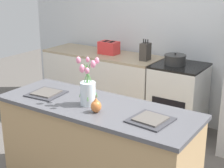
{
  "coord_description": "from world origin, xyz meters",
  "views": [
    {
      "loc": [
        1.62,
        -2.2,
        1.96
      ],
      "look_at": [
        0.0,
        0.25,
        1.0
      ],
      "focal_mm": 55.0,
      "sensor_mm": 36.0,
      "label": 1
    }
  ],
  "objects_px": {
    "toaster": "(109,48)",
    "knife_block": "(145,52)",
    "pear_figurine": "(96,106)",
    "flower_vase": "(88,89)",
    "cooking_pot": "(175,60)",
    "plate_setting_left": "(46,93)",
    "stove_range": "(178,100)",
    "plate_setting_right": "(151,120)"
  },
  "relations": [
    {
      "from": "stove_range",
      "to": "knife_block",
      "type": "xyz_separation_m",
      "value": [
        -0.46,
        -0.03,
        0.56
      ]
    },
    {
      "from": "pear_figurine",
      "to": "plate_setting_right",
      "type": "height_order",
      "value": "pear_figurine"
    },
    {
      "from": "toaster",
      "to": "stove_range",
      "type": "bearing_deg",
      "value": -0.97
    },
    {
      "from": "plate_setting_right",
      "to": "cooking_pot",
      "type": "relative_size",
      "value": 1.23
    },
    {
      "from": "plate_setting_left",
      "to": "flower_vase",
      "type": "bearing_deg",
      "value": 0.64
    },
    {
      "from": "cooking_pot",
      "to": "plate_setting_left",
      "type": "bearing_deg",
      "value": -109.61
    },
    {
      "from": "plate_setting_left",
      "to": "knife_block",
      "type": "distance_m",
      "value": 1.62
    },
    {
      "from": "stove_range",
      "to": "pear_figurine",
      "type": "relative_size",
      "value": 6.26
    },
    {
      "from": "plate_setting_left",
      "to": "toaster",
      "type": "bearing_deg",
      "value": 104.01
    },
    {
      "from": "plate_setting_right",
      "to": "cooking_pot",
      "type": "height_order",
      "value": "cooking_pot"
    },
    {
      "from": "stove_range",
      "to": "plate_setting_right",
      "type": "height_order",
      "value": "plate_setting_right"
    },
    {
      "from": "pear_figurine",
      "to": "knife_block",
      "type": "distance_m",
      "value": 1.76
    },
    {
      "from": "toaster",
      "to": "cooking_pot",
      "type": "bearing_deg",
      "value": -1.95
    },
    {
      "from": "flower_vase",
      "to": "knife_block",
      "type": "distance_m",
      "value": 1.63
    },
    {
      "from": "stove_range",
      "to": "plate_setting_right",
      "type": "distance_m",
      "value": 1.75
    },
    {
      "from": "stove_range",
      "to": "knife_block",
      "type": "bearing_deg",
      "value": -176.19
    },
    {
      "from": "cooking_pot",
      "to": "pear_figurine",
      "type": "bearing_deg",
      "value": -87.97
    },
    {
      "from": "flower_vase",
      "to": "plate_setting_left",
      "type": "bearing_deg",
      "value": -179.36
    },
    {
      "from": "plate_setting_left",
      "to": "pear_figurine",
      "type": "bearing_deg",
      "value": -8.21
    },
    {
      "from": "pear_figurine",
      "to": "plate_setting_left",
      "type": "distance_m",
      "value": 0.65
    },
    {
      "from": "flower_vase",
      "to": "toaster",
      "type": "distance_m",
      "value": 1.88
    },
    {
      "from": "pear_figurine",
      "to": "knife_block",
      "type": "xyz_separation_m",
      "value": [
        -0.46,
        1.7,
        0.07
      ]
    },
    {
      "from": "flower_vase",
      "to": "knife_block",
      "type": "bearing_deg",
      "value": 100.82
    },
    {
      "from": "plate_setting_left",
      "to": "cooking_pot",
      "type": "xyz_separation_m",
      "value": [
        0.58,
        1.62,
        0.06
      ]
    },
    {
      "from": "knife_block",
      "to": "plate_setting_right",
      "type": "bearing_deg",
      "value": -60.53
    },
    {
      "from": "plate_setting_right",
      "to": "toaster",
      "type": "xyz_separation_m",
      "value": [
        -1.5,
        1.65,
        0.09
      ]
    },
    {
      "from": "plate_setting_left",
      "to": "plate_setting_right",
      "type": "distance_m",
      "value": 1.08
    },
    {
      "from": "stove_range",
      "to": "plate_setting_right",
      "type": "relative_size",
      "value": 2.77
    },
    {
      "from": "cooking_pot",
      "to": "knife_block",
      "type": "relative_size",
      "value": 0.98
    },
    {
      "from": "plate_setting_left",
      "to": "cooking_pot",
      "type": "bearing_deg",
      "value": 70.39
    },
    {
      "from": "pear_figurine",
      "to": "plate_setting_left",
      "type": "relative_size",
      "value": 0.44
    },
    {
      "from": "flower_vase",
      "to": "plate_setting_right",
      "type": "distance_m",
      "value": 0.61
    },
    {
      "from": "cooking_pot",
      "to": "knife_block",
      "type": "xyz_separation_m",
      "value": [
        -0.4,
        -0.01,
        0.05
      ]
    },
    {
      "from": "cooking_pot",
      "to": "knife_block",
      "type": "distance_m",
      "value": 0.4
    },
    {
      "from": "flower_vase",
      "to": "cooking_pot",
      "type": "bearing_deg",
      "value": 86.65
    },
    {
      "from": "toaster",
      "to": "cooking_pot",
      "type": "distance_m",
      "value": 0.99
    },
    {
      "from": "toaster",
      "to": "knife_block",
      "type": "xyz_separation_m",
      "value": [
        0.59,
        -0.05,
        0.03
      ]
    },
    {
      "from": "plate_setting_right",
      "to": "cooking_pot",
      "type": "distance_m",
      "value": 1.7
    },
    {
      "from": "pear_figurine",
      "to": "plate_setting_right",
      "type": "xyz_separation_m",
      "value": [
        0.45,
        0.09,
        -0.05
      ]
    },
    {
      "from": "flower_vase",
      "to": "pear_figurine",
      "type": "relative_size",
      "value": 2.9
    },
    {
      "from": "toaster",
      "to": "plate_setting_left",
      "type": "bearing_deg",
      "value": -75.99
    },
    {
      "from": "pear_figurine",
      "to": "flower_vase",
      "type": "bearing_deg",
      "value": 147.88
    }
  ]
}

